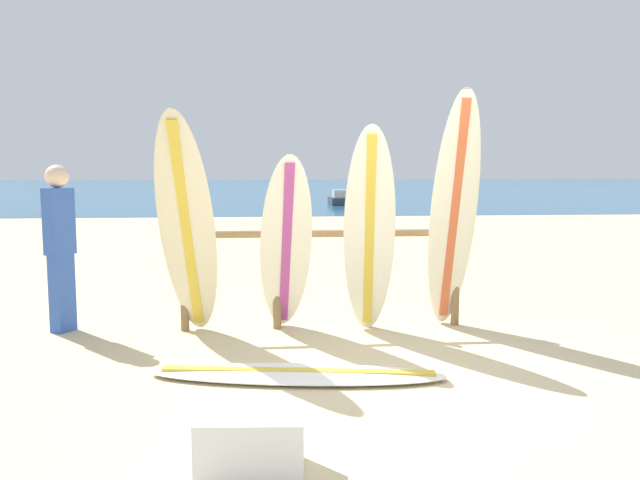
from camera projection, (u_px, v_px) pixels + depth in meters
ground_plane at (394, 381)px, 5.20m from camera, size 120.00×120.00×0.00m
ocean_water at (275, 186)px, 62.62m from camera, size 120.00×80.00×0.01m
surfboard_rack at (322, 260)px, 6.88m from camera, size 3.07×0.09×1.19m
surfboard_leaning_far_left at (187, 228)px, 6.31m from camera, size 0.69×1.09×2.29m
surfboard_leaning_left at (286, 246)px, 6.56m from camera, size 0.60×0.92×1.88m
surfboard_leaning_center_left at (369, 233)px, 6.47m from camera, size 0.60×0.75×2.17m
surfboard_leaning_center at (453, 213)px, 6.67m from camera, size 0.50×0.82×2.54m
surfboard_lying_on_sand at (298, 374)px, 5.28m from camera, size 2.53×0.91×0.08m
beachgoer_standing at (60, 241)px, 6.70m from camera, size 0.30×0.34×1.77m
small_boat_offshore at (341, 199)px, 30.70m from camera, size 1.12×2.03×0.71m
cooler_box at (251, 443)px, 3.61m from camera, size 0.63×0.44×0.36m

